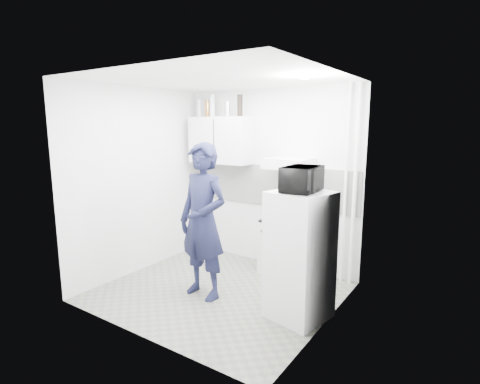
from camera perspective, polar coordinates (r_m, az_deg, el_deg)
The scene contains 22 objects.
floor at distance 4.92m, azimuth -3.25°, elevation -14.88°, with size 2.80×2.80×0.00m, color #575650.
ceiling at distance 4.48m, azimuth -3.60°, elevation 16.81°, with size 2.80×2.80×0.00m, color white.
wall_back at distance 5.56m, azimuth 4.41°, elevation 2.08°, with size 2.80×2.80×0.00m, color silver.
wall_left at distance 5.47m, azimuth -15.18°, elevation 1.63°, with size 2.60×2.60×0.00m, color silver.
wall_right at distance 3.85m, azimuth 13.42°, elevation -1.81°, with size 2.60×2.60×0.00m, color silver.
person at distance 4.52m, azimuth -5.67°, elevation -4.47°, with size 0.69×0.45×1.88m, color black.
stove at distance 5.40m, azimuth 6.08°, elevation -8.28°, with size 0.47×0.47×0.75m, color white.
fridge at distance 4.12m, azimuth 9.07°, elevation -9.56°, with size 0.58×0.58×1.40m, color white.
stove_top at distance 5.29m, azimuth 6.16°, elevation -4.27°, with size 0.45×0.45×0.03m, color black.
saucepan at distance 5.23m, azimuth 5.65°, elevation -3.62°, with size 0.20×0.20×0.11m, color silver.
microwave at distance 3.92m, azimuth 9.42°, elevation 1.95°, with size 0.32×0.48×0.27m, color black.
bottle_a at distance 6.03m, azimuth -6.23°, elevation 12.54°, with size 0.06×0.06×0.27m, color #B2B7BC.
bottle_b at distance 5.92m, azimuth -5.01°, elevation 12.57°, with size 0.07×0.07×0.26m, color brown.
bottle_c at distance 5.86m, azimuth -4.24°, elevation 12.94°, with size 0.08×0.08×0.33m, color #B2B7BC.
canister_a at distance 5.69m, azimuth -1.97°, elevation 12.49°, with size 0.09×0.09×0.22m, color silver.
bottle_e at distance 5.57m, azimuth -0.01°, elevation 13.03°, with size 0.08×0.08×0.31m, color black.
upper_cabinet at distance 5.77m, azimuth -2.95°, elevation 7.89°, with size 1.00×0.35×0.70m, color white.
range_hood at distance 5.09m, azimuth 7.48°, elevation 4.35°, with size 0.60×0.50×0.14m, color white.
backsplash at distance 5.56m, azimuth 4.32°, elevation 1.04°, with size 2.74×0.03×0.60m, color white.
pipe_a at distance 4.98m, azimuth 17.08°, elevation 0.70°, with size 0.05×0.05×2.60m, color white.
pipe_b at distance 5.01m, azimuth 15.77°, elevation 0.84°, with size 0.04×0.04×2.60m, color white.
ceiling_spot_fixture at distance 4.14m, azimuth 9.78°, elevation 16.82°, with size 0.10×0.10×0.02m, color white.
Camera 1 is at (2.70, -3.54, 2.09)m, focal length 28.00 mm.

